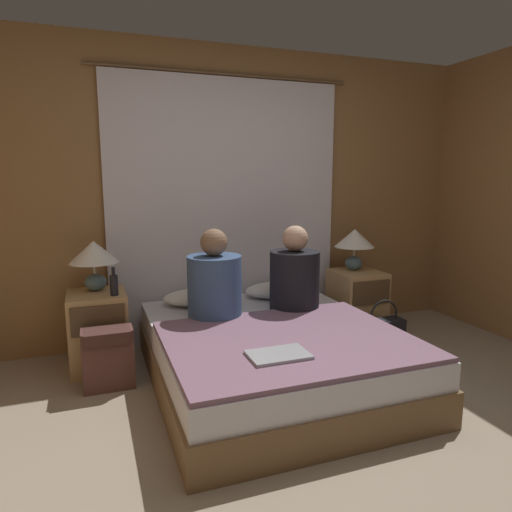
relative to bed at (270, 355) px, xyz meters
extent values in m
plane|color=gray|center=(0.00, -0.98, -0.20)|extent=(16.00, 16.00, 0.00)
cube|color=olive|center=(0.00, 1.07, 1.05)|extent=(4.71, 0.06, 2.50)
cube|color=silver|center=(0.00, 1.01, 0.92)|extent=(2.02, 0.02, 2.23)
cylinder|color=brown|center=(0.00, 1.01, 2.05)|extent=(2.22, 0.02, 0.02)
cube|color=brown|center=(0.00, 0.00, -0.08)|extent=(1.57, 1.91, 0.23)
cube|color=silver|center=(0.00, 0.00, 0.12)|extent=(1.53, 1.87, 0.17)
cube|color=tan|center=(-1.11, 0.66, 0.09)|extent=(0.41, 0.43, 0.58)
cube|color=#4C3823|center=(-1.11, 0.44, 0.24)|extent=(0.36, 0.02, 0.21)
cube|color=tan|center=(1.11, 0.66, 0.09)|extent=(0.41, 0.43, 0.58)
cube|color=#4C3823|center=(1.11, 0.44, 0.24)|extent=(0.36, 0.02, 0.21)
ellipsoid|color=slate|center=(-1.11, 0.73, 0.45)|extent=(0.16, 0.16, 0.13)
cylinder|color=#B2A893|center=(-1.11, 0.73, 0.55)|extent=(0.02, 0.02, 0.09)
cone|color=white|center=(-1.11, 0.73, 0.68)|extent=(0.36, 0.36, 0.16)
ellipsoid|color=slate|center=(1.11, 0.73, 0.45)|extent=(0.16, 0.16, 0.13)
cylinder|color=#B2A893|center=(1.11, 0.73, 0.55)|extent=(0.02, 0.02, 0.09)
cone|color=white|center=(1.11, 0.73, 0.68)|extent=(0.36, 0.36, 0.16)
ellipsoid|color=white|center=(-0.35, 0.74, 0.26)|extent=(0.54, 0.35, 0.12)
ellipsoid|color=white|center=(0.35, 0.74, 0.26)|extent=(0.54, 0.35, 0.12)
cube|color=slate|center=(0.00, -0.31, 0.22)|extent=(1.51, 1.22, 0.03)
cylinder|color=#38517A|center=(-0.30, 0.34, 0.43)|extent=(0.39, 0.39, 0.46)
sphere|color=#846047|center=(-0.30, 0.34, 0.76)|extent=(0.20, 0.20, 0.20)
cylinder|color=black|center=(0.34, 0.34, 0.43)|extent=(0.38, 0.38, 0.46)
sphere|color=tan|center=(0.34, 0.34, 0.76)|extent=(0.20, 0.20, 0.20)
cylinder|color=black|center=(-0.99, 0.54, 0.46)|extent=(0.06, 0.06, 0.15)
cylinder|color=black|center=(-0.99, 0.54, 0.56)|extent=(0.02, 0.02, 0.06)
cube|color=#9EA0A5|center=(-0.18, -0.56, 0.24)|extent=(0.34, 0.22, 0.02)
cube|color=brown|center=(-1.06, 0.29, 0.01)|extent=(0.33, 0.18, 0.41)
cube|color=#452824|center=(-1.06, 0.27, 0.18)|extent=(0.30, 0.19, 0.08)
cube|color=black|center=(1.10, 0.24, -0.07)|extent=(0.35, 0.15, 0.25)
torus|color=black|center=(1.10, 0.24, 0.10)|extent=(0.26, 0.02, 0.26)
camera|label=1|loc=(-1.12, -2.78, 1.22)|focal=32.00mm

